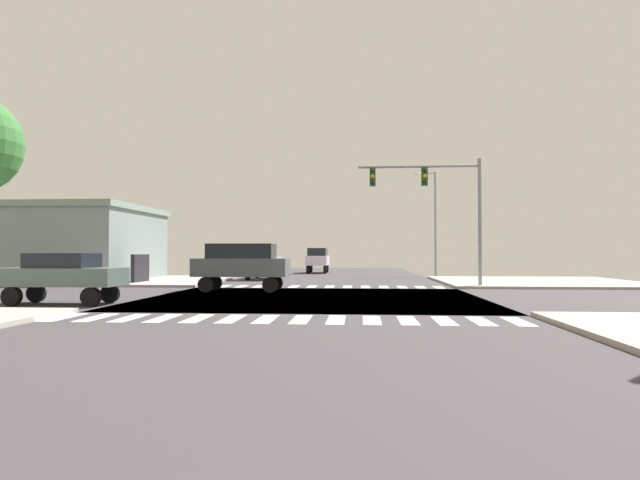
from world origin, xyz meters
name	(u,v)px	position (x,y,z in m)	size (l,w,h in m)	color
ground	(314,298)	(0.00, 0.00, -0.03)	(90.00, 90.00, 0.05)	#3B373C
sidewalk_corner_ne	(536,282)	(13.00, 12.00, 0.07)	(12.00, 12.00, 0.14)	#A09B91
sidewalk_corner_nw	(135,280)	(-13.00, 12.00, 0.07)	(12.00, 12.00, 0.14)	#A39596
crosswalk_near	(283,319)	(-0.25, -7.30, 0.00)	(13.50, 2.00, 0.01)	white
crosswalk_far	(321,287)	(-0.25, 7.30, 0.00)	(13.50, 2.00, 0.01)	white
traffic_signal_mast	(433,193)	(5.94, 7.06, 5.20)	(6.70, 0.55, 7.04)	gray
street_lamp	(432,214)	(7.88, 21.60, 5.06)	(1.78, 0.32, 8.52)	gray
bank_building	(44,243)	(-19.87, 12.87, 2.55)	(15.76, 9.91, 5.09)	gray
suv_crossing_1	(242,263)	(-3.89, 3.50, 1.39)	(4.60, 1.96, 2.34)	black
sedan_queued_2	(63,274)	(-9.00, -3.50, 1.12)	(4.30, 1.80, 1.88)	black
pickup_trailing_2	(263,261)	(-5.00, 15.52, 1.29)	(2.00, 5.10, 2.35)	black
suv_outer_3	(318,258)	(-2.00, 27.48, 1.39)	(1.96, 4.60, 2.34)	black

